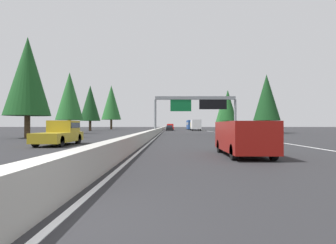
% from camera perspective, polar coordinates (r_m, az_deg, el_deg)
% --- Properties ---
extents(ground_plane, '(320.00, 320.00, 0.00)m').
position_cam_1_polar(ground_plane, '(64.26, -1.35, -1.97)').
color(ground_plane, '#262628').
extents(median_barrier, '(180.00, 0.56, 0.90)m').
position_cam_1_polar(median_barrier, '(84.25, -1.12, -1.34)').
color(median_barrier, '#ADAAA3').
rests_on(median_barrier, ground).
extents(shoulder_stripe_right, '(160.00, 0.16, 0.01)m').
position_cam_1_polar(shoulder_stripe_right, '(74.84, 7.75, -1.77)').
color(shoulder_stripe_right, silver).
rests_on(shoulder_stripe_right, ground).
extents(shoulder_stripe_median, '(160.00, 0.16, 0.01)m').
position_cam_1_polar(shoulder_stripe_median, '(74.25, -0.91, -1.78)').
color(shoulder_stripe_median, silver).
rests_on(shoulder_stripe_median, ground).
extents(sign_gantry_overhead, '(0.50, 12.68, 5.93)m').
position_cam_1_polar(sign_gantry_overhead, '(43.64, 5.75, 3.59)').
color(sign_gantry_overhead, gray).
rests_on(sign_gantry_overhead, ground).
extents(minivan_mid_right, '(5.00, 1.95, 1.69)m').
position_cam_1_polar(minivan_mid_right, '(14.34, 14.98, -2.85)').
color(minivan_mid_right, maroon).
rests_on(minivan_mid_right, ground).
extents(sedan_mid_left, '(4.40, 1.80, 1.47)m').
position_cam_1_polar(sedan_mid_left, '(28.37, 14.27, -2.28)').
color(sedan_mid_left, slate).
rests_on(sedan_mid_left, ground).
extents(sedan_distant_a, '(4.40, 1.80, 1.47)m').
position_cam_1_polar(sedan_distant_a, '(75.01, 0.31, -1.25)').
color(sedan_distant_a, black).
rests_on(sedan_distant_a, ground).
extents(pickup_mid_center, '(5.60, 2.00, 1.86)m').
position_cam_1_polar(pickup_mid_center, '(82.49, 0.45, -1.03)').
color(pickup_mid_center, red).
rests_on(pickup_mid_center, ground).
extents(box_truck_near_center, '(8.50, 2.40, 2.95)m').
position_cam_1_polar(box_truck_near_center, '(77.42, 5.57, -0.54)').
color(box_truck_near_center, white).
rests_on(box_truck_near_center, ground).
extents(bus_near_right, '(11.50, 2.55, 3.10)m').
position_cam_1_polar(bus_near_right, '(94.87, 4.68, -0.49)').
color(bus_near_right, '#1E4793').
rests_on(bus_near_right, ground).
extents(sedan_distant_b, '(4.40, 1.80, 1.47)m').
position_cam_1_polar(sedan_distant_b, '(36.18, 11.87, -1.92)').
color(sedan_distant_b, black).
rests_on(sedan_distant_b, ground).
extents(oncoming_near, '(5.60, 2.00, 1.86)m').
position_cam_1_polar(oncoming_near, '(23.13, -20.85, -2.07)').
color(oncoming_near, '#AD931E').
rests_on(oncoming_near, ground).
extents(conifer_right_near, '(4.67, 4.67, 10.62)m').
position_cam_1_polar(conifer_right_near, '(53.72, 19.30, 4.69)').
color(conifer_right_near, '#4C3823').
rests_on(conifer_right_near, ground).
extents(conifer_right_mid, '(4.84, 4.84, 11.00)m').
position_cam_1_polar(conifer_right_mid, '(59.86, 19.36, 4.37)').
color(conifer_right_mid, '#4C3823').
rests_on(conifer_right_mid, ground).
extents(conifer_right_far, '(5.96, 5.96, 13.54)m').
position_cam_1_polar(conifer_right_far, '(98.47, 11.99, 3.31)').
color(conifer_right_far, '#4C3823').
rests_on(conifer_right_far, ground).
extents(conifer_right_distant, '(5.26, 5.26, 11.94)m').
position_cam_1_polar(conifer_right_distant, '(108.37, 10.98, 2.43)').
color(conifer_right_distant, '#4C3823').
rests_on(conifer_right_distant, ground).
extents(conifer_left_foreground, '(5.23, 5.23, 11.88)m').
position_cam_1_polar(conifer_left_foreground, '(37.30, -26.51, 8.25)').
color(conifer_left_foreground, '#4C3823').
rests_on(conifer_left_foreground, ground).
extents(conifer_left_near, '(4.86, 4.86, 11.05)m').
position_cam_1_polar(conifer_left_near, '(53.99, -19.27, 4.95)').
color(conifer_left_near, '#4C3823').
rests_on(conifer_left_near, ground).
extents(conifer_left_mid, '(5.25, 5.25, 11.94)m').
position_cam_1_polar(conifer_left_mid, '(76.70, -15.44, 3.70)').
color(conifer_left_mid, '#4C3823').
rests_on(conifer_left_mid, ground).
extents(conifer_left_far, '(6.86, 6.86, 15.60)m').
position_cam_1_polar(conifer_left_far, '(101.75, -11.39, 3.89)').
color(conifer_left_far, '#4C3823').
rests_on(conifer_left_far, ground).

